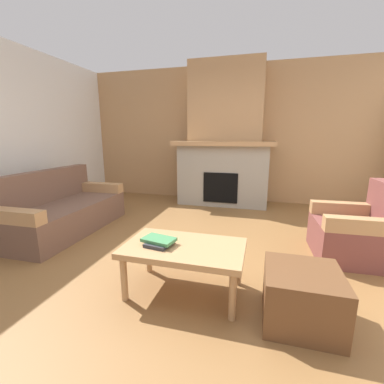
# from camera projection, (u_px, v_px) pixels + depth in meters

# --- Properties ---
(ground) EXTENTS (9.00, 9.00, 0.00)m
(ground) POSITION_uv_depth(u_px,v_px,m) (186.00, 262.00, 2.75)
(ground) COLOR brown
(wall_back_wood_panel) EXTENTS (6.00, 0.12, 2.70)m
(wall_back_wood_panel) POSITION_uv_depth(u_px,v_px,m) (227.00, 135.00, 5.29)
(wall_back_wood_panel) COLOR tan
(wall_back_wood_panel) RESTS_ON ground
(fireplace) EXTENTS (1.90, 0.82, 2.70)m
(fireplace) POSITION_uv_depth(u_px,v_px,m) (224.00, 145.00, 4.97)
(fireplace) COLOR gray
(fireplace) RESTS_ON ground
(couch) EXTENTS (0.87, 1.81, 0.85)m
(couch) POSITION_uv_depth(u_px,v_px,m) (62.00, 211.00, 3.62)
(couch) COLOR brown
(couch) RESTS_ON ground
(armchair) EXTENTS (0.78, 0.78, 0.85)m
(armchair) POSITION_uv_depth(u_px,v_px,m) (357.00, 233.00, 2.80)
(armchair) COLOR brown
(armchair) RESTS_ON ground
(coffee_table) EXTENTS (1.00, 0.60, 0.43)m
(coffee_table) POSITION_uv_depth(u_px,v_px,m) (184.00, 251.00, 2.15)
(coffee_table) COLOR tan
(coffee_table) RESTS_ON ground
(ottoman) EXTENTS (0.52, 0.52, 0.40)m
(ottoman) POSITION_uv_depth(u_px,v_px,m) (301.00, 297.00, 1.83)
(ottoman) COLOR brown
(ottoman) RESTS_ON ground
(book_stack_near_edge) EXTENTS (0.30, 0.23, 0.06)m
(book_stack_near_edge) POSITION_uv_depth(u_px,v_px,m) (159.00, 241.00, 2.15)
(book_stack_near_edge) COLOR #2D2D33
(book_stack_near_edge) RESTS_ON coffee_table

